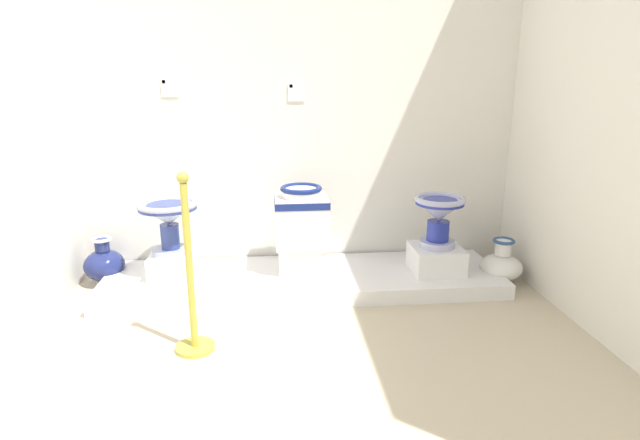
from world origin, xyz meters
The scene contains 13 objects.
wall_back centered at (1.67, 3.03, 1.65)m, with size 3.53×0.06×3.29m, color silver.
display_platform centered at (1.67, 2.60, 0.05)m, with size 2.87×0.77×0.11m, color white.
plinth_block_broad_patterned centered at (0.72, 2.65, 0.19)m, with size 0.31×0.32×0.16m, color white.
antique_toilet_broad_patterned centered at (0.72, 2.65, 0.55)m, with size 0.42×0.42×0.39m.
plinth_block_rightmost centered at (1.66, 2.66, 0.21)m, with size 0.34×0.30×0.20m, color white.
antique_toilet_rightmost centered at (1.66, 2.66, 0.53)m, with size 0.38×0.34×0.44m.
plinth_block_leftmost centered at (2.64, 2.55, 0.20)m, with size 0.36×0.35×0.19m, color white.
antique_toilet_leftmost centered at (2.64, 2.55, 0.55)m, with size 0.36×0.36×0.38m.
info_placard_first centered at (0.74, 3.00, 1.42)m, with size 0.12×0.01×0.13m.
info_placard_second centered at (1.65, 3.00, 1.38)m, with size 0.12×0.01×0.14m.
decorative_vase_spare centered at (0.20, 2.80, 0.15)m, with size 0.29×0.29×0.36m.
decorative_vase_corner centered at (3.13, 2.52, 0.14)m, with size 0.31×0.31×0.34m.
stanchion_post_near_left centered at (0.99, 1.76, 0.35)m, with size 0.22×0.22×1.03m.
Camera 1 is at (1.44, -0.92, 1.52)m, focal length 28.97 mm.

